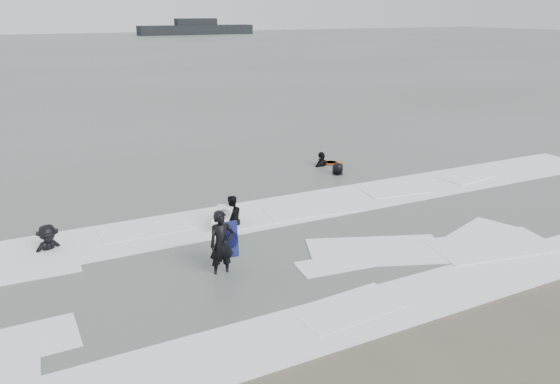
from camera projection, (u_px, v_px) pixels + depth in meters
name	position (u px, v px, depth m)	size (l,w,h in m)	color
ground	(373.00, 295.00, 12.98)	(320.00, 320.00, 0.00)	brown
sea	(56.00, 55.00, 80.91)	(320.00, 320.00, 0.00)	#47544C
surfer_centre	(223.00, 275.00, 13.97)	(0.65, 0.42, 1.77)	black
surfer_wading	(232.00, 227.00, 17.09)	(0.77, 0.60, 1.58)	black
surfer_breaker	(50.00, 252.00, 15.28)	(1.08, 0.62, 1.68)	black
surfer_right_near	(322.00, 167.00, 23.62)	(1.07, 0.44, 1.82)	black
surfer_right_far	(338.00, 176.00, 22.34)	(0.83, 0.54, 1.70)	black
surf_foam	(300.00, 238.00, 16.11)	(30.03, 9.06, 0.09)	white
bodyboards	(272.00, 198.00, 18.17)	(8.44, 8.10, 1.25)	#11154F
vessel_horizon	(196.00, 29.00, 147.22)	(31.00, 5.54, 4.21)	black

